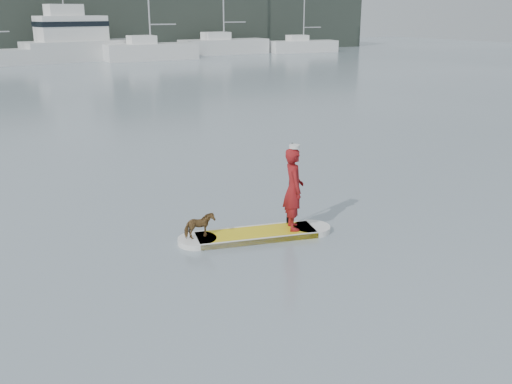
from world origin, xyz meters
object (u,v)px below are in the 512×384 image
paddler (294,189)px  sailboat_e (150,50)px  sailboat_f (223,45)px  paddleboard (256,235)px  motor_yacht_a (79,40)px  sailboat_g (303,45)px  dog (199,226)px

paddler → sailboat_e: size_ratio=0.14×
paddler → sailboat_f: bearing=-4.7°
sailboat_e → paddleboard: bearing=-105.0°
paddler → paddleboard: bearing=96.1°
paddler → motor_yacht_a: 47.03m
sailboat_f → sailboat_e: bearing=-160.1°
sailboat_f → sailboat_g: size_ratio=1.24×
paddleboard → sailboat_f: bearing=78.3°
sailboat_f → motor_yacht_a: bearing=-177.1°
sailboat_e → sailboat_g: 18.60m
sailboat_f → paddler: bearing=-115.1°
dog → motor_yacht_a: (8.61, 46.05, 1.50)m
paddleboard → sailboat_e: bearing=87.2°
dog → paddler: bearing=-104.0°
paddler → sailboat_g: (31.20, 45.39, -0.24)m
sailboat_e → sailboat_f: 10.12m
motor_yacht_a → dog: bearing=-109.6°
paddleboard → motor_yacht_a: motor_yacht_a is taller
paddleboard → sailboat_g: sailboat_g is taller
paddleboard → motor_yacht_a: 46.98m
paddler → sailboat_f: 52.28m
paddleboard → sailboat_f: sailboat_f is taller
sailboat_f → dog: bearing=-117.3°
sailboat_f → sailboat_g: (9.03, -1.95, -0.23)m
motor_yacht_a → paddleboard: bearing=-108.1°
paddleboard → sailboat_e: sailboat_e is taller
paddleboard → paddler: 1.24m
paddleboard → paddler: bearing=0.0°
sailboat_e → sailboat_f: (9.51, 3.44, 0.08)m
motor_yacht_a → sailboat_g: sailboat_g is taller
paddler → sailboat_e: sailboat_e is taller
paddleboard → paddler: size_ratio=1.84×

